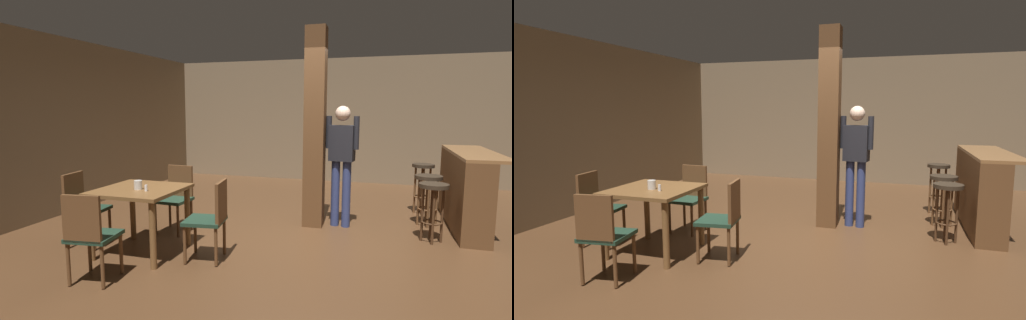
% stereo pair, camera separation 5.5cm
% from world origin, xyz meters
% --- Properties ---
extents(ground_plane, '(10.80, 10.80, 0.00)m').
position_xyz_m(ground_plane, '(0.00, 0.00, 0.00)').
color(ground_plane, '#4C301C').
extents(wall_back, '(8.00, 0.10, 2.80)m').
position_xyz_m(wall_back, '(0.00, 4.50, 1.40)').
color(wall_back, '#756047').
rests_on(wall_back, ground_plane).
extents(wall_left, '(0.10, 9.00, 2.80)m').
position_xyz_m(wall_left, '(-4.00, 0.00, 1.40)').
color(wall_left, '#756047').
rests_on(wall_left, ground_plane).
extents(pillar, '(0.28, 0.28, 2.80)m').
position_xyz_m(pillar, '(-0.03, 0.80, 1.40)').
color(pillar, brown).
rests_on(pillar, ground_plane).
extents(dining_table, '(0.92, 0.92, 0.77)m').
position_xyz_m(dining_table, '(-1.77, -0.89, 0.64)').
color(dining_table, brown).
rests_on(dining_table, ground_plane).
extents(chair_west, '(0.47, 0.47, 0.89)m').
position_xyz_m(chair_west, '(-2.62, -0.87, 0.51)').
color(chair_west, '#1E3828').
rests_on(chair_west, ground_plane).
extents(chair_north, '(0.45, 0.45, 0.89)m').
position_xyz_m(chair_north, '(-1.79, -0.02, 0.51)').
color(chair_north, '#1E3828').
rests_on(chair_north, ground_plane).
extents(chair_south, '(0.47, 0.47, 0.89)m').
position_xyz_m(chair_south, '(-1.76, -1.77, 0.51)').
color(chair_south, '#1E3828').
rests_on(chair_south, ground_plane).
extents(chair_east, '(0.47, 0.47, 0.89)m').
position_xyz_m(chair_east, '(-0.90, -0.87, 0.51)').
color(chair_east, '#1E3828').
rests_on(chair_east, ground_plane).
extents(napkin_cup, '(0.09, 0.09, 0.10)m').
position_xyz_m(napkin_cup, '(-1.76, -0.96, 0.82)').
color(napkin_cup, beige).
rests_on(napkin_cup, dining_table).
extents(salt_shaker, '(0.03, 0.03, 0.07)m').
position_xyz_m(salt_shaker, '(-1.62, -1.01, 0.81)').
color(salt_shaker, silver).
rests_on(salt_shaker, dining_table).
extents(standing_person, '(0.47, 0.25, 1.72)m').
position_xyz_m(standing_person, '(0.34, 0.88, 1.00)').
color(standing_person, black).
rests_on(standing_person, ground_plane).
extents(bar_counter, '(0.56, 2.04, 1.08)m').
position_xyz_m(bar_counter, '(2.02, 1.40, 0.55)').
color(bar_counter, brown).
rests_on(bar_counter, ground_plane).
extents(bar_stool_near, '(0.36, 0.36, 0.75)m').
position_xyz_m(bar_stool_near, '(1.52, 0.54, 0.57)').
color(bar_stool_near, '#2D2319').
rests_on(bar_stool_near, ground_plane).
extents(bar_stool_mid, '(0.37, 0.37, 0.74)m').
position_xyz_m(bar_stool_mid, '(1.53, 1.28, 0.56)').
color(bar_stool_mid, '#2D2319').
rests_on(bar_stool_mid, ground_plane).
extents(bar_stool_far, '(0.34, 0.34, 0.80)m').
position_xyz_m(bar_stool_far, '(1.52, 1.98, 0.60)').
color(bar_stool_far, '#2D2319').
rests_on(bar_stool_far, ground_plane).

